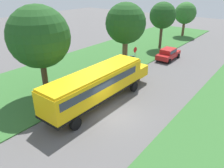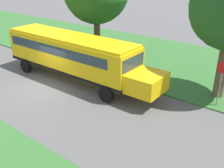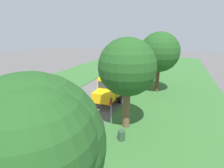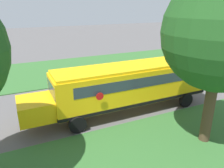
{
  "view_description": "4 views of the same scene",
  "coord_description": "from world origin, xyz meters",
  "px_view_note": "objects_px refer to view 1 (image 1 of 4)",
  "views": [
    {
      "loc": [
        9.13,
        -12.07,
        9.9
      ],
      "look_at": [
        -1.29,
        1.24,
        1.99
      ],
      "focal_mm": 35.0,
      "sensor_mm": 36.0,
      "label": 1
    },
    {
      "loc": [
        9.78,
        13.37,
        7.62
      ],
      "look_at": [
        -0.96,
        5.16,
        1.39
      ],
      "focal_mm": 42.0,
      "sensor_mm": 36.0,
      "label": 2
    },
    {
      "loc": [
        -9.7,
        23.33,
        8.2
      ],
      "look_at": [
        -1.93,
        2.79,
        1.7
      ],
      "focal_mm": 28.0,
      "sensor_mm": 36.0,
      "label": 3
    },
    {
      "loc": [
        -14.16,
        7.34,
        6.85
      ],
      "look_at": [
        -2.17,
        1.75,
        2.0
      ],
      "focal_mm": 35.0,
      "sensor_mm": 36.0,
      "label": 4
    }
  ],
  "objects_px": {
    "oak_tree_beside_bus": "(39,37)",
    "oak_tree_roadside_mid": "(126,24)",
    "school_bus": "(98,84)",
    "oak_tree_across_road": "(185,12)",
    "oak_tree_far_end": "(162,15)",
    "stop_sign": "(135,55)",
    "car_red_nearest": "(168,53)",
    "trash_bin": "(132,59)"
  },
  "relations": [
    {
      "from": "car_red_nearest",
      "to": "oak_tree_beside_bus",
      "type": "height_order",
      "value": "oak_tree_beside_bus"
    },
    {
      "from": "car_red_nearest",
      "to": "trash_bin",
      "type": "relative_size",
      "value": 4.89
    },
    {
      "from": "oak_tree_beside_bus",
      "to": "oak_tree_roadside_mid",
      "type": "bearing_deg",
      "value": 83.18
    },
    {
      "from": "oak_tree_beside_bus",
      "to": "trash_bin",
      "type": "distance_m",
      "value": 14.3
    },
    {
      "from": "oak_tree_far_end",
      "to": "car_red_nearest",
      "type": "bearing_deg",
      "value": -51.08
    },
    {
      "from": "school_bus",
      "to": "oak_tree_beside_bus",
      "type": "xyz_separation_m",
      "value": [
        -4.75,
        -2.05,
        3.74
      ]
    },
    {
      "from": "oak_tree_beside_bus",
      "to": "car_red_nearest",
      "type": "bearing_deg",
      "value": 75.9
    },
    {
      "from": "school_bus",
      "to": "oak_tree_across_road",
      "type": "xyz_separation_m",
      "value": [
        -4.53,
        30.99,
        2.67
      ]
    },
    {
      "from": "oak_tree_roadside_mid",
      "to": "oak_tree_far_end",
      "type": "height_order",
      "value": "oak_tree_roadside_mid"
    },
    {
      "from": "oak_tree_beside_bus",
      "to": "trash_bin",
      "type": "xyz_separation_m",
      "value": [
        0.98,
        13.28,
        -5.22
      ]
    },
    {
      "from": "school_bus",
      "to": "oak_tree_far_end",
      "type": "distance_m",
      "value": 20.41
    },
    {
      "from": "stop_sign",
      "to": "oak_tree_across_road",
      "type": "bearing_deg",
      "value": 96.15
    },
    {
      "from": "oak_tree_beside_bus",
      "to": "oak_tree_across_road",
      "type": "height_order",
      "value": "oak_tree_beside_bus"
    },
    {
      "from": "oak_tree_beside_bus",
      "to": "trash_bin",
      "type": "bearing_deg",
      "value": 85.77
    },
    {
      "from": "school_bus",
      "to": "oak_tree_across_road",
      "type": "height_order",
      "value": "oak_tree_across_road"
    },
    {
      "from": "school_bus",
      "to": "oak_tree_roadside_mid",
      "type": "distance_m",
      "value": 10.26
    },
    {
      "from": "oak_tree_across_road",
      "to": "school_bus",
      "type": "bearing_deg",
      "value": -81.69
    },
    {
      "from": "oak_tree_beside_bus",
      "to": "stop_sign",
      "type": "relative_size",
      "value": 3.05
    },
    {
      "from": "oak_tree_roadside_mid",
      "to": "stop_sign",
      "type": "bearing_deg",
      "value": 18.59
    },
    {
      "from": "school_bus",
      "to": "oak_tree_far_end",
      "type": "xyz_separation_m",
      "value": [
        -4.0,
        19.72,
        3.41
      ]
    },
    {
      "from": "oak_tree_far_end",
      "to": "oak_tree_across_road",
      "type": "height_order",
      "value": "oak_tree_far_end"
    },
    {
      "from": "car_red_nearest",
      "to": "trash_bin",
      "type": "xyz_separation_m",
      "value": [
        -3.36,
        -4.03,
        -0.43
      ]
    },
    {
      "from": "school_bus",
      "to": "trash_bin",
      "type": "distance_m",
      "value": 11.94
    },
    {
      "from": "oak_tree_beside_bus",
      "to": "oak_tree_across_road",
      "type": "xyz_separation_m",
      "value": [
        0.22,
        33.04,
        -1.08
      ]
    },
    {
      "from": "oak_tree_across_road",
      "to": "oak_tree_beside_bus",
      "type": "bearing_deg",
      "value": -90.39
    },
    {
      "from": "oak_tree_far_end",
      "to": "oak_tree_across_road",
      "type": "distance_m",
      "value": 11.31
    },
    {
      "from": "school_bus",
      "to": "oak_tree_beside_bus",
      "type": "height_order",
      "value": "oak_tree_beside_bus"
    },
    {
      "from": "car_red_nearest",
      "to": "stop_sign",
      "type": "distance_m",
      "value": 6.18
    },
    {
      "from": "oak_tree_beside_bus",
      "to": "oak_tree_far_end",
      "type": "bearing_deg",
      "value": 88.03
    },
    {
      "from": "oak_tree_roadside_mid",
      "to": "trash_bin",
      "type": "height_order",
      "value": "oak_tree_roadside_mid"
    },
    {
      "from": "oak_tree_across_road",
      "to": "oak_tree_far_end",
      "type": "bearing_deg",
      "value": -87.33
    },
    {
      "from": "school_bus",
      "to": "oak_tree_across_road",
      "type": "distance_m",
      "value": 31.43
    },
    {
      "from": "oak_tree_roadside_mid",
      "to": "oak_tree_across_road",
      "type": "distance_m",
      "value": 22.03
    },
    {
      "from": "oak_tree_far_end",
      "to": "stop_sign",
      "type": "distance_m",
      "value": 11.06
    },
    {
      "from": "oak_tree_across_road",
      "to": "stop_sign",
      "type": "height_order",
      "value": "oak_tree_across_road"
    },
    {
      "from": "school_bus",
      "to": "oak_tree_beside_bus",
      "type": "distance_m",
      "value": 6.39
    },
    {
      "from": "stop_sign",
      "to": "oak_tree_roadside_mid",
      "type": "bearing_deg",
      "value": -161.41
    },
    {
      "from": "oak_tree_beside_bus",
      "to": "oak_tree_far_end",
      "type": "distance_m",
      "value": 21.78
    },
    {
      "from": "car_red_nearest",
      "to": "oak_tree_across_road",
      "type": "distance_m",
      "value": 16.68
    },
    {
      "from": "stop_sign",
      "to": "trash_bin",
      "type": "relative_size",
      "value": 3.04
    },
    {
      "from": "oak_tree_across_road",
      "to": "car_red_nearest",
      "type": "bearing_deg",
      "value": -75.31
    },
    {
      "from": "car_red_nearest",
      "to": "oak_tree_far_end",
      "type": "distance_m",
      "value": 7.26
    }
  ]
}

